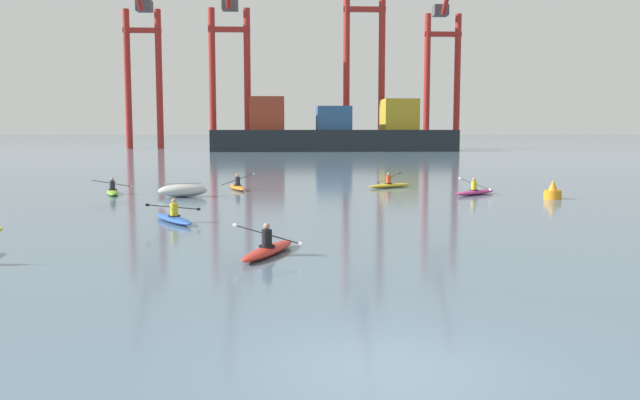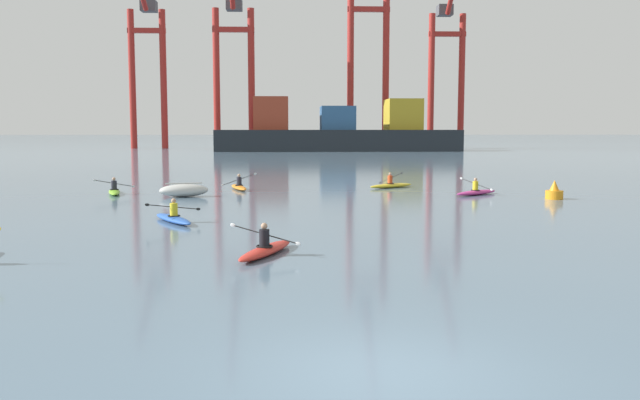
{
  "view_description": "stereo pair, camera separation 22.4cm",
  "coord_description": "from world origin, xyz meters",
  "px_view_note": "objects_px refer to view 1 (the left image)",
  "views": [
    {
      "loc": [
        -1.53,
        -9.61,
        3.65
      ],
      "look_at": [
        -0.1,
        18.8,
        0.6
      ],
      "focal_mm": 37.34,
      "sensor_mm": 36.0,
      "label": 1
    },
    {
      "loc": [
        -1.31,
        -9.62,
        3.65
      ],
      "look_at": [
        -0.1,
        18.8,
        0.6
      ],
      "focal_mm": 37.34,
      "sensor_mm": 36.0,
      "label": 2
    }
  ],
  "objects_px": {
    "gantry_crane_east": "(443,56)",
    "kayak_blue": "(173,218)",
    "container_barge": "(333,133)",
    "kayak_red": "(268,249)",
    "capsized_dinghy": "(183,190)",
    "kayak_orange": "(237,187)",
    "gantry_crane_east_mid": "(365,37)",
    "channel_buoy": "(553,192)",
    "kayak_yellow": "(389,185)",
    "kayak_magenta": "(475,192)",
    "kayak_lime": "(113,191)",
    "gantry_crane_west_mid": "(229,49)",
    "gantry_crane_west": "(142,55)"
  },
  "relations": [
    {
      "from": "gantry_crane_east",
      "to": "kayak_blue",
      "type": "height_order",
      "value": "gantry_crane_east"
    },
    {
      "from": "container_barge",
      "to": "kayak_blue",
      "type": "distance_m",
      "value": 86.0
    },
    {
      "from": "gantry_crane_west",
      "to": "kayak_blue",
      "type": "xyz_separation_m",
      "value": [
        21.78,
        -98.83,
        -16.91
      ]
    },
    {
      "from": "channel_buoy",
      "to": "kayak_yellow",
      "type": "bearing_deg",
      "value": 136.74
    },
    {
      "from": "gantry_crane_west",
      "to": "gantry_crane_east_mid",
      "type": "relative_size",
      "value": 0.79
    },
    {
      "from": "container_barge",
      "to": "capsized_dinghy",
      "type": "xyz_separation_m",
      "value": [
        -13.38,
        -75.21,
        -2.58
      ]
    },
    {
      "from": "channel_buoy",
      "to": "kayak_orange",
      "type": "xyz_separation_m",
      "value": [
        -16.87,
        6.22,
        -0.19
      ]
    },
    {
      "from": "channel_buoy",
      "to": "kayak_blue",
      "type": "relative_size",
      "value": 0.31
    },
    {
      "from": "kayak_yellow",
      "to": "kayak_orange",
      "type": "xyz_separation_m",
      "value": [
        -9.37,
        -0.84,
        -0.0
      ]
    },
    {
      "from": "gantry_crane_east_mid",
      "to": "kayak_yellow",
      "type": "xyz_separation_m",
      "value": [
        -7.68,
        -79.64,
        -19.74
      ]
    },
    {
      "from": "kayak_magenta",
      "to": "kayak_orange",
      "type": "bearing_deg",
      "value": 163.95
    },
    {
      "from": "container_barge",
      "to": "gantry_crane_east",
      "type": "distance_m",
      "value": 30.37
    },
    {
      "from": "gantry_crane_west_mid",
      "to": "gantry_crane_east_mid",
      "type": "distance_m",
      "value": 24.21
    },
    {
      "from": "kayak_yellow",
      "to": "capsized_dinghy",
      "type": "bearing_deg",
      "value": -157.08
    },
    {
      "from": "container_barge",
      "to": "kayak_orange",
      "type": "relative_size",
      "value": 11.64
    },
    {
      "from": "kayak_red",
      "to": "gantry_crane_east",
      "type": "bearing_deg",
      "value": 74.28
    },
    {
      "from": "kayak_magenta",
      "to": "kayak_lime",
      "type": "height_order",
      "value": "same"
    },
    {
      "from": "kayak_magenta",
      "to": "gantry_crane_east",
      "type": "bearing_deg",
      "value": 77.96
    },
    {
      "from": "container_barge",
      "to": "kayak_lime",
      "type": "xyz_separation_m",
      "value": [
        -17.54,
        -73.51,
        -2.76
      ]
    },
    {
      "from": "gantry_crane_west_mid",
      "to": "gantry_crane_east",
      "type": "relative_size",
      "value": 1.05
    },
    {
      "from": "container_barge",
      "to": "gantry_crane_west_mid",
      "type": "relative_size",
      "value": 1.03
    },
    {
      "from": "kayak_red",
      "to": "capsized_dinghy",
      "type": "bearing_deg",
      "value": 106.7
    },
    {
      "from": "kayak_blue",
      "to": "gantry_crane_east",
      "type": "bearing_deg",
      "value": 71.24
    },
    {
      "from": "container_barge",
      "to": "kayak_orange",
      "type": "height_order",
      "value": "container_barge"
    },
    {
      "from": "capsized_dinghy",
      "to": "kayak_yellow",
      "type": "relative_size",
      "value": 0.88
    },
    {
      "from": "gantry_crane_west_mid",
      "to": "kayak_yellow",
      "type": "height_order",
      "value": "gantry_crane_west_mid"
    },
    {
      "from": "kayak_yellow",
      "to": "channel_buoy",
      "type": "bearing_deg",
      "value": -43.26
    },
    {
      "from": "capsized_dinghy",
      "to": "kayak_magenta",
      "type": "distance_m",
      "value": 16.04
    },
    {
      "from": "container_barge",
      "to": "capsized_dinghy",
      "type": "relative_size",
      "value": 14.37
    },
    {
      "from": "gantry_crane_east",
      "to": "kayak_orange",
      "type": "relative_size",
      "value": 10.71
    },
    {
      "from": "kayak_yellow",
      "to": "kayak_orange",
      "type": "relative_size",
      "value": 0.92
    },
    {
      "from": "kayak_orange",
      "to": "kayak_lime",
      "type": "relative_size",
      "value": 1.0
    },
    {
      "from": "container_barge",
      "to": "gantry_crane_west_mid",
      "type": "distance_m",
      "value": 24.73
    },
    {
      "from": "container_barge",
      "to": "gantry_crane_east_mid",
      "type": "relative_size",
      "value": 0.94
    },
    {
      "from": "kayak_red",
      "to": "gantry_crane_west",
      "type": "bearing_deg",
      "value": 103.64
    },
    {
      "from": "kayak_orange",
      "to": "kayak_magenta",
      "type": "bearing_deg",
      "value": -16.05
    },
    {
      "from": "container_barge",
      "to": "kayak_lime",
      "type": "height_order",
      "value": "container_barge"
    },
    {
      "from": "container_barge",
      "to": "gantry_crane_east_mid",
      "type": "xyz_separation_m",
      "value": [
        6.29,
        9.5,
        16.98
      ]
    },
    {
      "from": "capsized_dinghy",
      "to": "kayak_magenta",
      "type": "bearing_deg",
      "value": 1.33
    },
    {
      "from": "container_barge",
      "to": "channel_buoy",
      "type": "distance_m",
      "value": 77.49
    },
    {
      "from": "container_barge",
      "to": "kayak_red",
      "type": "relative_size",
      "value": 11.82
    },
    {
      "from": "kayak_orange",
      "to": "gantry_crane_west_mid",
      "type": "bearing_deg",
      "value": 95.03
    },
    {
      "from": "gantry_crane_west_mid",
      "to": "gantry_crane_east_mid",
      "type": "xyz_separation_m",
      "value": [
        24.09,
        0.6,
        2.3
      ]
    },
    {
      "from": "gantry_crane_east",
      "to": "kayak_lime",
      "type": "distance_m",
      "value": 98.71
    },
    {
      "from": "capsized_dinghy",
      "to": "kayak_lime",
      "type": "height_order",
      "value": "kayak_lime"
    },
    {
      "from": "kayak_orange",
      "to": "gantry_crane_east_mid",
      "type": "bearing_deg",
      "value": 78.04
    },
    {
      "from": "capsized_dinghy",
      "to": "kayak_magenta",
      "type": "relative_size",
      "value": 0.91
    },
    {
      "from": "kayak_lime",
      "to": "channel_buoy",
      "type": "bearing_deg",
      "value": -8.87
    },
    {
      "from": "kayak_yellow",
      "to": "kayak_blue",
      "type": "bearing_deg",
      "value": -125.95
    },
    {
      "from": "capsized_dinghy",
      "to": "kayak_yellow",
      "type": "bearing_deg",
      "value": 22.92
    }
  ]
}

